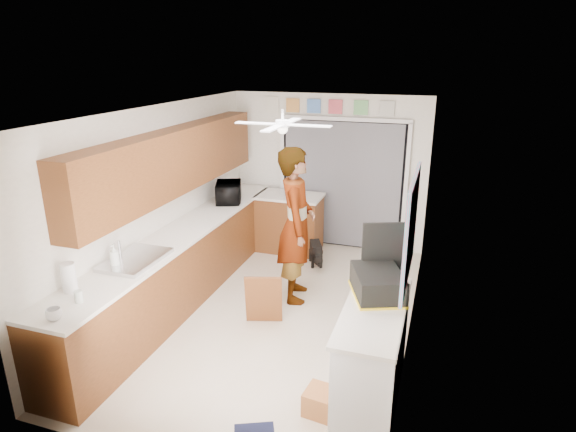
% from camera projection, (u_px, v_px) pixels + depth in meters
% --- Properties ---
extents(floor, '(5.00, 5.00, 0.00)m').
position_uv_depth(floor, '(278.00, 312.00, 6.05)').
color(floor, beige).
rests_on(floor, ground).
extents(ceiling, '(5.00, 5.00, 0.00)m').
position_uv_depth(ceiling, '(277.00, 110.00, 5.25)').
color(ceiling, white).
rests_on(ceiling, ground).
extents(wall_back, '(3.20, 0.00, 3.20)m').
position_uv_depth(wall_back, '(328.00, 171.00, 7.90)').
color(wall_back, white).
rests_on(wall_back, ground).
extents(wall_front, '(3.20, 0.00, 3.20)m').
position_uv_depth(wall_front, '(160.00, 327.00, 3.40)').
color(wall_front, white).
rests_on(wall_front, ground).
extents(wall_left, '(0.00, 5.00, 5.00)m').
position_uv_depth(wall_left, '(159.00, 206.00, 6.13)').
color(wall_left, white).
rests_on(wall_left, ground).
extents(wall_right, '(0.00, 5.00, 5.00)m').
position_uv_depth(wall_right, '(417.00, 233.00, 5.18)').
color(wall_right, white).
rests_on(wall_right, ground).
extents(left_base_cabinets, '(0.60, 4.80, 0.90)m').
position_uv_depth(left_base_cabinets, '(184.00, 266.00, 6.29)').
color(left_base_cabinets, brown).
rests_on(left_base_cabinets, floor).
extents(left_countertop, '(0.62, 4.80, 0.04)m').
position_uv_depth(left_countertop, '(182.00, 232.00, 6.14)').
color(left_countertop, white).
rests_on(left_countertop, left_base_cabinets).
extents(upper_cabinets, '(0.32, 4.00, 0.80)m').
position_uv_depth(upper_cabinets, '(175.00, 161.00, 6.08)').
color(upper_cabinets, brown).
rests_on(upper_cabinets, wall_left).
extents(sink_basin, '(0.50, 0.76, 0.06)m').
position_uv_depth(sink_basin, '(135.00, 260.00, 5.23)').
color(sink_basin, silver).
rests_on(sink_basin, left_countertop).
extents(faucet, '(0.03, 0.03, 0.22)m').
position_uv_depth(faucet, '(120.00, 250.00, 5.25)').
color(faucet, silver).
rests_on(faucet, left_countertop).
extents(peninsula_base, '(1.00, 0.60, 0.90)m').
position_uv_depth(peninsula_base, '(290.00, 224.00, 7.86)').
color(peninsula_base, brown).
rests_on(peninsula_base, floor).
extents(peninsula_top, '(1.04, 0.64, 0.04)m').
position_uv_depth(peninsula_top, '(290.00, 196.00, 7.71)').
color(peninsula_top, white).
rests_on(peninsula_top, peninsula_base).
extents(back_opening_recess, '(2.00, 0.06, 2.10)m').
position_uv_depth(back_opening_recess, '(342.00, 185.00, 7.87)').
color(back_opening_recess, black).
rests_on(back_opening_recess, wall_back).
extents(curtain_panel, '(1.90, 0.03, 2.05)m').
position_uv_depth(curtain_panel, '(341.00, 185.00, 7.83)').
color(curtain_panel, gray).
rests_on(curtain_panel, wall_back).
extents(door_trim_left, '(0.06, 0.04, 2.10)m').
position_uv_depth(door_trim_left, '(282.00, 180.00, 8.14)').
color(door_trim_left, white).
rests_on(door_trim_left, wall_back).
extents(door_trim_right, '(0.06, 0.04, 2.10)m').
position_uv_depth(door_trim_right, '(405.00, 191.00, 7.54)').
color(door_trim_right, white).
rests_on(door_trim_right, wall_back).
extents(door_trim_head, '(2.10, 0.04, 0.06)m').
position_uv_depth(door_trim_head, '(344.00, 119.00, 7.50)').
color(door_trim_head, white).
rests_on(door_trim_head, wall_back).
extents(header_frame_0, '(0.22, 0.02, 0.22)m').
position_uv_depth(header_frame_0, '(293.00, 105.00, 7.72)').
color(header_frame_0, gold).
rests_on(header_frame_0, wall_back).
extents(header_frame_1, '(0.22, 0.02, 0.22)m').
position_uv_depth(header_frame_1, '(314.00, 106.00, 7.61)').
color(header_frame_1, '#5288DA').
rests_on(header_frame_1, wall_back).
extents(header_frame_2, '(0.22, 0.02, 0.22)m').
position_uv_depth(header_frame_2, '(335.00, 107.00, 7.51)').
color(header_frame_2, '#DA5260').
rests_on(header_frame_2, wall_back).
extents(header_frame_3, '(0.22, 0.02, 0.22)m').
position_uv_depth(header_frame_3, '(361.00, 108.00, 7.39)').
color(header_frame_3, '#6BBB6F').
rests_on(header_frame_3, wall_back).
extents(header_frame_4, '(0.22, 0.02, 0.22)m').
position_uv_depth(header_frame_4, '(387.00, 108.00, 7.27)').
color(header_frame_4, beige).
rests_on(header_frame_4, wall_back).
extents(route66_sign, '(0.22, 0.02, 0.26)m').
position_uv_depth(route66_sign, '(272.00, 105.00, 7.82)').
color(route66_sign, silver).
rests_on(route66_sign, wall_back).
extents(right_counter_base, '(0.50, 1.40, 0.90)m').
position_uv_depth(right_counter_base, '(373.00, 355.00, 4.43)').
color(right_counter_base, white).
rests_on(right_counter_base, floor).
extents(right_counter_top, '(0.54, 1.44, 0.04)m').
position_uv_depth(right_counter_top, '(375.00, 310.00, 4.28)').
color(right_counter_top, white).
rests_on(right_counter_top, right_counter_base).
extents(abstract_painting, '(0.03, 1.15, 0.95)m').
position_uv_depth(abstract_painting, '(411.00, 229.00, 4.16)').
color(abstract_painting, '#E3538C').
rests_on(abstract_painting, wall_right).
extents(ceiling_fan, '(1.14, 1.14, 0.24)m').
position_uv_depth(ceiling_fan, '(283.00, 124.00, 5.49)').
color(ceiling_fan, white).
rests_on(ceiling_fan, ceiling).
extents(microwave, '(0.54, 0.63, 0.30)m').
position_uv_depth(microwave, '(229.00, 192.00, 7.30)').
color(microwave, black).
rests_on(microwave, left_countertop).
extents(soap_bottle, '(0.11, 0.11, 0.27)m').
position_uv_depth(soap_bottle, '(114.00, 256.00, 5.03)').
color(soap_bottle, silver).
rests_on(soap_bottle, left_countertop).
extents(cup, '(0.17, 0.17, 0.11)m').
position_uv_depth(cup, '(54.00, 314.00, 4.07)').
color(cup, white).
rests_on(cup, left_countertop).
extents(jar_b, '(0.08, 0.08, 0.11)m').
position_uv_depth(jar_b, '(79.00, 297.00, 4.36)').
color(jar_b, silver).
rests_on(jar_b, left_countertop).
extents(paper_towel_roll, '(0.14, 0.14, 0.29)m').
position_uv_depth(paper_towel_roll, '(69.00, 278.00, 4.53)').
color(paper_towel_roll, white).
rests_on(paper_towel_roll, left_countertop).
extents(suitcase, '(0.60, 0.67, 0.24)m').
position_uv_depth(suitcase, '(377.00, 283.00, 4.47)').
color(suitcase, black).
rests_on(suitcase, right_counter_top).
extents(suitcase_rim, '(0.62, 0.70, 0.02)m').
position_uv_depth(suitcase_rim, '(377.00, 294.00, 4.51)').
color(suitcase_rim, yellow).
rests_on(suitcase_rim, suitcase).
extents(suitcase_lid, '(0.40, 0.18, 0.50)m').
position_uv_depth(suitcase_lid, '(383.00, 247.00, 4.65)').
color(suitcase_lid, black).
rests_on(suitcase_lid, suitcase).
extents(cardboard_box, '(0.40, 0.32, 0.23)m').
position_uv_depth(cardboard_box, '(325.00, 403.00, 4.31)').
color(cardboard_box, '#A75F34').
rests_on(cardboard_box, floor).
extents(cabinet_door_panel, '(0.47, 0.29, 0.65)m').
position_uv_depth(cabinet_door_panel, '(264.00, 299.00, 5.69)').
color(cabinet_door_panel, brown).
rests_on(cabinet_door_panel, floor).
extents(man, '(0.66, 0.84, 2.02)m').
position_uv_depth(man, '(296.00, 225.00, 6.13)').
color(man, white).
rests_on(man, floor).
extents(dog, '(0.40, 0.55, 0.40)m').
position_uv_depth(dog, '(316.00, 252.00, 7.36)').
color(dog, black).
rests_on(dog, floor).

